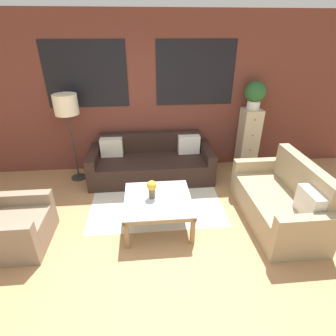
{
  "coord_description": "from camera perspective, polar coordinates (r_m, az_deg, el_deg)",
  "views": [
    {
      "loc": [
        0.01,
        -2.41,
        2.48
      ],
      "look_at": [
        0.35,
        1.23,
        0.55
      ],
      "focal_mm": 28.0,
      "sensor_mm": 36.0,
      "label": 1
    }
  ],
  "objects": [
    {
      "name": "rug",
      "position": [
        4.36,
        -2.61,
        -6.8
      ],
      "size": [
        2.08,
        1.57,
        0.0
      ],
      "color": "silver",
      "rests_on": "ground_plane"
    },
    {
      "name": "floor_lamp",
      "position": [
        4.76,
        -21.27,
        12.16
      ],
      "size": [
        0.39,
        0.39,
        1.56
      ],
      "color": "#2D2D2D",
      "rests_on": "ground_plane"
    },
    {
      "name": "drawer_cabinet",
      "position": [
        5.35,
        17.02,
        5.98
      ],
      "size": [
        0.34,
        0.37,
        1.19
      ],
      "color": "#C6B793",
      "rests_on": "ground_plane"
    },
    {
      "name": "potted_plant",
      "position": [
        5.1,
        18.41,
        15.13
      ],
      "size": [
        0.38,
        0.38,
        0.5
      ],
      "color": "silver",
      "rests_on": "drawer_cabinet"
    },
    {
      "name": "wall_back_brick",
      "position": [
        4.97,
        -5.53,
        15.26
      ],
      "size": [
        8.4,
        0.09,
        2.8
      ],
      "color": "brown",
      "rests_on": "ground_plane"
    },
    {
      "name": "coffee_table",
      "position": [
        3.64,
        -2.22,
        -7.52
      ],
      "size": [
        0.91,
        0.91,
        0.44
      ],
      "color": "silver",
      "rests_on": "ground_plane"
    },
    {
      "name": "couch_dark",
      "position": [
        4.89,
        -3.62,
        0.99
      ],
      "size": [
        2.22,
        0.88,
        0.78
      ],
      "color": "black",
      "rests_on": "ground_plane"
    },
    {
      "name": "ground_plane",
      "position": [
        3.46,
        -4.11,
        -18.07
      ],
      "size": [
        16.0,
        16.0,
        0.0
      ],
      "primitive_type": "plane",
      "color": "#AD7F51"
    },
    {
      "name": "settee_vintage",
      "position": [
        4.09,
        23.21,
        -6.83
      ],
      "size": [
        0.8,
        1.61,
        0.92
      ],
      "color": "tan",
      "rests_on": "ground_plane"
    },
    {
      "name": "armchair_corner",
      "position": [
        3.93,
        -30.98,
        -10.9
      ],
      "size": [
        0.8,
        0.82,
        0.84
      ],
      "color": "#84705B",
      "rests_on": "ground_plane"
    },
    {
      "name": "flower_vase",
      "position": [
        3.54,
        -3.55,
        -4.36
      ],
      "size": [
        0.14,
        0.14,
        0.26
      ],
      "color": "brown",
      "rests_on": "coffee_table"
    }
  ]
}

